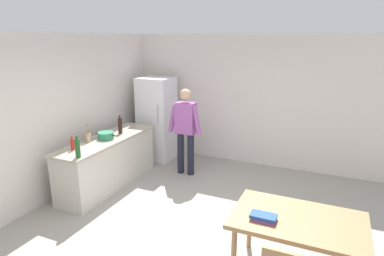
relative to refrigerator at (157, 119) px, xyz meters
The scene contains 13 objects.
ground_plane 3.19m from the refrigerator, 51.63° to the right, with size 14.00×14.00×0.00m, color #9E998E.
wall_back 2.04m from the refrigerator, 17.53° to the left, with size 6.40×0.12×2.70m, color silver.
wall_left 2.35m from the refrigerator, 107.65° to the right, with size 0.12×5.60×2.70m, color silver.
kitchen_counter 1.66m from the refrigerator, 93.58° to the right, with size 0.64×2.20×0.90m.
refrigerator is the anchor object (origin of this frame).
person 1.10m from the refrigerator, 30.23° to the right, with size 0.70×0.22×1.70m.
dining_table 4.27m from the refrigerator, 39.29° to the right, with size 1.40×0.90×0.75m.
cooking_pot 1.63m from the refrigerator, 93.43° to the right, with size 0.40×0.28×0.12m.
utensil_jar 1.90m from the refrigerator, 98.52° to the right, with size 0.11×0.11×0.32m.
bottle_wine_dark 1.25m from the refrigerator, 93.17° to the right, with size 0.08×0.08×0.34m.
bottle_wine_green 2.54m from the refrigerator, 87.43° to the right, with size 0.08×0.08×0.34m.
bottle_sauce_red 2.32m from the refrigerator, 94.90° to the right, with size 0.06×0.06×0.24m.
book_stack 4.14m from the refrigerator, 44.19° to the right, with size 0.28×0.17×0.06m.
Camera 1 is at (1.62, -3.59, 2.63)m, focal length 30.41 mm.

